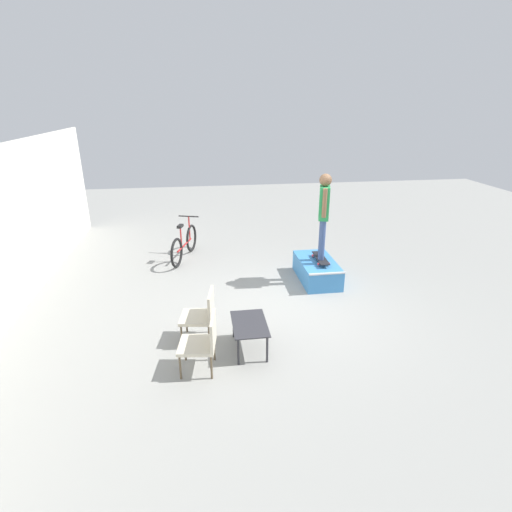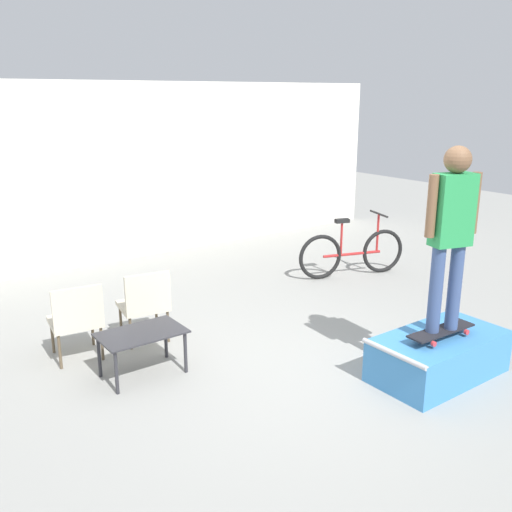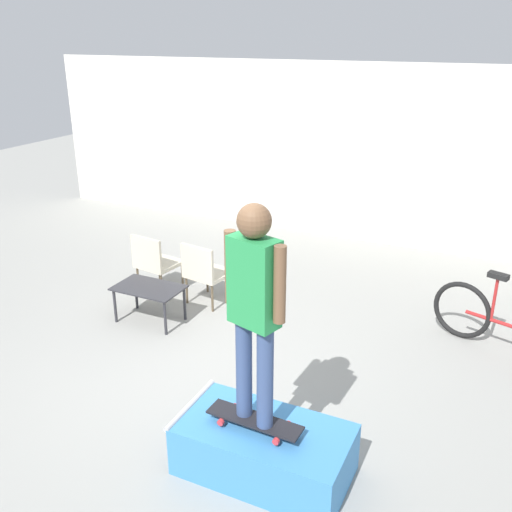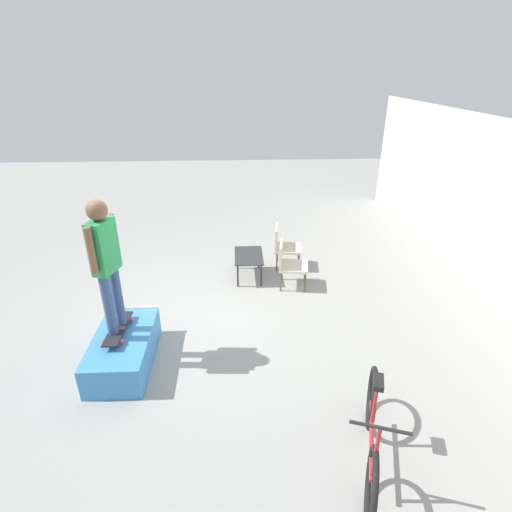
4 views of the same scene
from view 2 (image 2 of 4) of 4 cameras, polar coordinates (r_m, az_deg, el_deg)
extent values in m
plane|color=gray|center=(6.10, 2.82, -11.37)|extent=(24.00, 24.00, 0.00)
cube|color=white|center=(9.81, -15.51, 7.80)|extent=(12.00, 0.06, 3.00)
cube|color=#3D84C6|center=(6.18, 17.78, -9.47)|extent=(1.41, 0.76, 0.45)
cylinder|color=#B7B7BC|center=(5.58, 13.61, -9.46)|extent=(0.05, 0.76, 0.05)
cube|color=black|center=(5.98, 18.03, -7.10)|extent=(0.81, 0.23, 0.02)
cylinder|color=red|center=(6.24, 18.60, -6.52)|extent=(0.06, 0.03, 0.05)
cylinder|color=red|center=(6.12, 20.30, -7.15)|extent=(0.06, 0.03, 0.05)
cylinder|color=red|center=(5.88, 15.60, -7.68)|extent=(0.06, 0.03, 0.05)
cylinder|color=red|center=(5.75, 17.35, -8.39)|extent=(0.06, 0.03, 0.05)
cylinder|color=#384C7A|center=(5.76, 17.54, -3.24)|extent=(0.13, 0.13, 0.86)
cylinder|color=#384C7A|center=(5.90, 19.25, -2.97)|extent=(0.13, 0.13, 0.86)
cube|color=#28934C|center=(5.64, 19.09, 4.37)|extent=(0.42, 0.30, 0.68)
cylinder|color=brown|center=(5.48, 17.17, 4.78)|extent=(0.09, 0.09, 0.58)
cylinder|color=brown|center=(5.78, 21.00, 4.97)|extent=(0.09, 0.09, 0.58)
sphere|color=brown|center=(5.57, 19.53, 9.09)|extent=(0.25, 0.25, 0.25)
cube|color=#2D2D33|center=(5.94, -11.39, -7.55)|extent=(0.85, 0.54, 0.02)
cylinder|color=#2D2D33|center=(5.72, -13.79, -11.25)|extent=(0.04, 0.04, 0.45)
cylinder|color=#2D2D33|center=(6.00, -7.07, -9.52)|extent=(0.04, 0.04, 0.45)
cylinder|color=#2D2D33|center=(6.09, -15.41, -9.63)|extent=(0.04, 0.04, 0.45)
cylinder|color=#2D2D33|center=(6.36, -9.02, -8.11)|extent=(0.04, 0.04, 0.45)
cylinder|color=brown|center=(6.85, -16.04, -7.03)|extent=(0.03, 0.03, 0.39)
cylinder|color=brown|center=(6.78, -19.68, -7.59)|extent=(0.03, 0.03, 0.39)
cylinder|color=brown|center=(6.45, -15.15, -8.42)|extent=(0.03, 0.03, 0.39)
cylinder|color=brown|center=(6.38, -19.03, -9.04)|extent=(0.03, 0.03, 0.39)
cube|color=beige|center=(6.53, -17.64, -6.25)|extent=(0.58, 0.58, 0.05)
cube|color=beige|center=(6.22, -17.39, -4.94)|extent=(0.52, 0.11, 0.43)
cylinder|color=brown|center=(7.13, -9.94, -5.71)|extent=(0.03, 0.03, 0.39)
cylinder|color=brown|center=(7.02, -13.37, -6.25)|extent=(0.03, 0.03, 0.39)
cylinder|color=brown|center=(6.74, -8.79, -6.96)|extent=(0.03, 0.03, 0.39)
cylinder|color=brown|center=(6.63, -12.42, -7.56)|extent=(0.03, 0.03, 0.39)
cube|color=beige|center=(6.80, -11.23, -4.90)|extent=(0.59, 0.59, 0.05)
cube|color=beige|center=(6.50, -10.74, -3.58)|extent=(0.52, 0.12, 0.43)
torus|color=black|center=(9.38, 12.55, 0.49)|extent=(0.69, 0.27, 0.71)
torus|color=black|center=(8.88, 6.44, -0.10)|extent=(0.69, 0.27, 0.71)
cylinder|color=#AD2323|center=(9.12, 9.58, 0.20)|extent=(0.95, 0.34, 0.04)
cylinder|color=#AD2323|center=(8.96, 8.53, 1.69)|extent=(0.04, 0.04, 0.52)
cube|color=black|center=(8.89, 8.61, 3.51)|extent=(0.24, 0.16, 0.06)
cylinder|color=#AD2323|center=(9.25, 12.08, 2.27)|extent=(0.04, 0.04, 0.62)
cylinder|color=black|center=(9.18, 12.19, 4.15)|extent=(0.19, 0.50, 0.03)
camera|label=1|loc=(6.54, -68.19, 14.27)|focal=28.00mm
camera|label=3|loc=(6.24, 58.84, 14.62)|focal=40.00mm
camera|label=4|loc=(10.33, 27.80, 19.53)|focal=28.00mm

